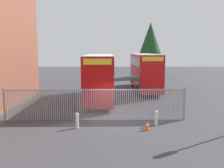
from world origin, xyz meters
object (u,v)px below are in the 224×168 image
(bollard_near_left, at_px, (77,121))
(traffic_cone_by_gate, at_px, (147,125))
(double_decker_bus_near_gate, at_px, (100,76))
(double_decker_bus_behind_fence_left, at_px, (145,70))
(bollard_center_front, at_px, (156,118))

(bollard_near_left, relative_size, traffic_cone_by_gate, 1.61)
(double_decker_bus_near_gate, distance_m, bollard_near_left, 9.12)
(double_decker_bus_near_gate, relative_size, traffic_cone_by_gate, 18.32)
(traffic_cone_by_gate, bearing_deg, double_decker_bus_behind_fence_left, 82.42)
(bollard_center_front, distance_m, traffic_cone_by_gate, 1.20)
(double_decker_bus_behind_fence_left, height_order, traffic_cone_by_gate, double_decker_bus_behind_fence_left)
(bollard_center_front, bearing_deg, double_decker_bus_behind_fence_left, 84.75)
(bollard_near_left, distance_m, bollard_center_front, 5.08)
(double_decker_bus_near_gate, height_order, double_decker_bus_behind_fence_left, same)
(bollard_near_left, bearing_deg, bollard_center_front, 5.46)
(double_decker_bus_behind_fence_left, bearing_deg, bollard_center_front, -95.25)
(double_decker_bus_near_gate, bearing_deg, bollard_near_left, -97.38)
(bollard_center_front, bearing_deg, bollard_near_left, -174.54)
(traffic_cone_by_gate, bearing_deg, bollard_center_front, 52.76)
(double_decker_bus_behind_fence_left, xyz_separation_m, bollard_near_left, (-6.39, -14.91, -1.95))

